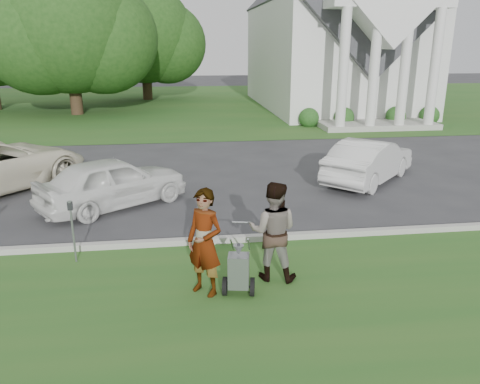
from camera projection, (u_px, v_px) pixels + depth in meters
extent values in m
plane|color=#333335|center=(256.00, 251.00, 10.17)|extent=(120.00, 120.00, 0.00)
cube|color=#25591E|center=(287.00, 331.00, 7.33)|extent=(80.00, 7.00, 0.01)
cube|color=#25591E|center=(199.00, 103.00, 35.69)|extent=(80.00, 30.00, 0.01)
cube|color=#9E9E93|center=(252.00, 238.00, 10.66)|extent=(80.00, 0.18, 0.15)
cube|color=white|center=(328.00, 56.00, 32.90)|extent=(9.00, 16.00, 7.00)
cube|color=#38383D|center=(330.00, 3.00, 31.84)|extent=(9.19, 17.00, 9.19)
cube|color=#9E9E93|center=(376.00, 125.00, 25.22)|extent=(6.20, 2.60, 0.30)
cylinder|color=white|center=(343.00, 72.00, 23.12)|extent=(0.50, 0.50, 6.00)
cylinder|color=white|center=(374.00, 71.00, 23.31)|extent=(0.50, 0.50, 6.00)
cylinder|color=white|center=(404.00, 71.00, 23.51)|extent=(0.50, 0.50, 6.00)
cylinder|color=white|center=(434.00, 71.00, 23.71)|extent=(0.50, 0.50, 6.00)
cube|color=white|center=(389.00, 2.00, 23.17)|extent=(6.20, 2.00, 0.60)
sphere|color=#1E4C19|center=(309.00, 118.00, 25.55)|extent=(1.10, 1.10, 1.10)
sphere|color=#1E4C19|center=(344.00, 117.00, 25.79)|extent=(1.10, 1.10, 1.10)
sphere|color=#1E4C19|center=(396.00, 116.00, 26.16)|extent=(1.10, 1.10, 1.10)
sphere|color=#1E4C19|center=(429.00, 116.00, 26.41)|extent=(1.10, 1.10, 1.10)
cylinder|color=#332316|center=(75.00, 89.00, 29.49)|extent=(0.76, 0.76, 3.20)
sphere|color=#1D4415|center=(68.00, 23.00, 28.31)|extent=(8.40, 8.40, 8.40)
sphere|color=#1D4415|center=(102.00, 38.00, 29.08)|extent=(6.89, 6.89, 6.89)
sphere|color=#1D4415|center=(39.00, 34.00, 28.01)|extent=(7.22, 7.22, 7.22)
sphere|color=#1D4415|center=(18.00, 30.00, 31.04)|extent=(7.54, 7.54, 7.54)
cylinder|color=#332316|center=(147.00, 81.00, 37.58)|extent=(0.76, 0.76, 3.00)
sphere|color=#1D4415|center=(144.00, 34.00, 36.49)|extent=(7.60, 7.60, 7.60)
sphere|color=#1D4415|center=(167.00, 44.00, 37.22)|extent=(6.23, 6.23, 6.23)
sphere|color=#1D4415|center=(124.00, 41.00, 36.19)|extent=(6.54, 6.54, 6.54)
cylinder|color=black|center=(225.00, 286.00, 8.37)|extent=(0.14, 0.34, 0.34)
cylinder|color=black|center=(252.00, 287.00, 8.34)|extent=(0.14, 0.34, 0.34)
cylinder|color=#2D2D33|center=(239.00, 286.00, 8.36)|extent=(0.56, 0.14, 0.04)
cube|color=gray|center=(239.00, 271.00, 8.27)|extent=(0.42, 0.37, 0.62)
cone|color=gray|center=(239.00, 250.00, 8.14)|extent=(0.22, 0.22, 0.18)
cylinder|color=#2D2D33|center=(239.00, 245.00, 8.12)|extent=(0.04, 0.04, 0.07)
cylinder|color=gray|center=(232.00, 244.00, 8.70)|extent=(0.18, 0.82, 0.59)
cylinder|color=gray|center=(249.00, 244.00, 8.68)|extent=(0.18, 0.82, 0.59)
cylinder|color=gray|center=(242.00, 222.00, 8.99)|extent=(0.36, 0.10, 0.03)
imported|color=#999999|center=(205.00, 243.00, 8.18)|extent=(0.84, 0.82, 1.95)
imported|color=#999999|center=(273.00, 232.00, 8.73)|extent=(1.11, 0.97, 1.92)
cylinder|color=gray|center=(74.00, 236.00, 9.49)|extent=(0.04, 0.04, 1.16)
cube|color=#2D2D33|center=(70.00, 206.00, 9.30)|extent=(0.10, 0.07, 0.17)
cylinder|color=gray|center=(69.00, 202.00, 9.27)|extent=(0.09, 0.09, 0.03)
imported|color=white|center=(113.00, 182.00, 12.79)|extent=(4.32, 3.73, 1.40)
imported|color=silver|center=(369.00, 160.00, 15.18)|extent=(4.02, 4.05, 1.39)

